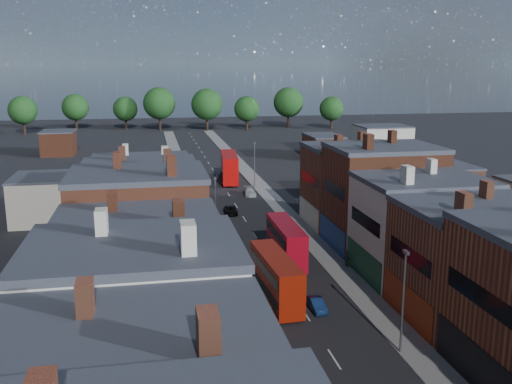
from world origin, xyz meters
name	(u,v)px	position (x,y,z in m)	size (l,w,h in m)	color
ground	(334,359)	(0.00, 0.00, 0.00)	(400.00, 400.00, 0.00)	black
pavement_west	(193,204)	(-6.50, 50.00, 0.06)	(3.00, 200.00, 0.12)	gray
pavement_east	(274,200)	(6.50, 50.00, 0.06)	(3.00, 200.00, 0.12)	gray
terrace_west	(138,300)	(-14.00, 0.00, 5.83)	(12.00, 80.00, 11.66)	brown
terrace_east	(512,273)	(14.00, 0.00, 5.83)	(12.00, 80.00, 11.66)	brown
lamp_post_1	(403,295)	(5.20, 0.00, 4.70)	(0.25, 0.70, 8.12)	slate
lamp_post_2	(216,205)	(-5.20, 30.00, 4.70)	(0.25, 0.70, 8.12)	slate
lamp_post_3	(255,162)	(5.20, 60.00, 4.70)	(0.25, 0.70, 8.12)	slate
bus_0	(276,277)	(-2.00, 11.04, 2.39)	(3.06, 10.39, 4.43)	#9E1A09
bus_1	(286,241)	(1.50, 21.45, 2.37)	(2.60, 10.16, 4.39)	#BA0A1D
bus_2	(229,167)	(1.61, 66.37, 2.82)	(3.88, 12.29, 5.22)	#B50908
car_1	(317,305)	(1.20, 8.57, 0.54)	(1.14, 3.28, 1.08)	navy
car_2	(231,210)	(-1.51, 43.03, 0.56)	(1.85, 4.02, 1.12)	black
car_3	(250,192)	(3.32, 54.43, 0.63)	(1.76, 4.34, 1.26)	silver
ped_1	(227,292)	(-6.37, 11.97, 0.97)	(0.83, 0.45, 1.70)	#3E2218
ped_3	(347,258)	(7.54, 18.57, 1.00)	(1.03, 0.47, 1.76)	#5C574F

